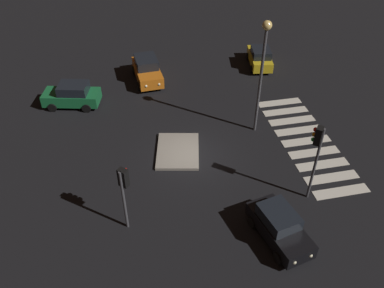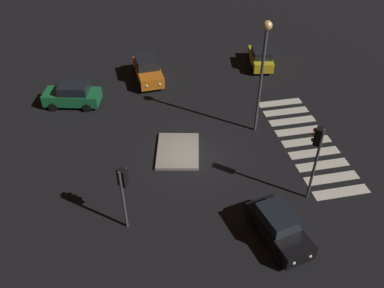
{
  "view_description": "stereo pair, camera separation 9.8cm",
  "coord_description": "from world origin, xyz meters",
  "views": [
    {
      "loc": [
        -18.22,
        3.83,
        15.98
      ],
      "look_at": [
        0.0,
        0.0,
        1.0
      ],
      "focal_mm": 37.7,
      "sensor_mm": 36.0,
      "label": 1
    },
    {
      "loc": [
        -18.24,
        3.74,
        15.98
      ],
      "look_at": [
        0.0,
        0.0,
        1.0
      ],
      "focal_mm": 37.7,
      "sensor_mm": 36.0,
      "label": 2
    }
  ],
  "objects": [
    {
      "name": "car_yellow",
      "position": [
        10.25,
        -7.87,
        0.79
      ],
      "size": [
        3.88,
        2.21,
        1.62
      ],
      "rotation": [
        0.0,
        0.0,
        -0.17
      ],
      "color": "gold",
      "rests_on": "ground"
    },
    {
      "name": "crosswalk_near",
      "position": [
        0.0,
        -7.45,
        0.01
      ],
      "size": [
        9.9,
        3.2,
        0.02
      ],
      "color": "silver",
      "rests_on": "ground"
    },
    {
      "name": "street_lamp",
      "position": [
        1.86,
        -4.63,
        5.1
      ],
      "size": [
        0.56,
        0.56,
        7.45
      ],
      "color": "#47474C",
      "rests_on": "ground"
    },
    {
      "name": "ground_plane",
      "position": [
        0.0,
        0.0,
        0.0
      ],
      "size": [
        80.0,
        80.0,
        0.0
      ],
      "primitive_type": "plane",
      "color": "black"
    },
    {
      "name": "traffic_light_west",
      "position": [
        -4.49,
        4.18,
        2.81
      ],
      "size": [
        0.53,
        0.54,
        3.71
      ],
      "rotation": [
        0.0,
        0.0,
        -0.75
      ],
      "color": "#47474C",
      "rests_on": "ground"
    },
    {
      "name": "traffic_island",
      "position": [
        0.62,
        0.76,
        0.09
      ],
      "size": [
        3.86,
        3.21,
        0.18
      ],
      "color": "gray",
      "rests_on": "ground"
    },
    {
      "name": "car_green",
      "position": [
        7.33,
        7.12,
        0.84
      ],
      "size": [
        2.57,
        4.18,
        1.72
      ],
      "rotation": [
        0.0,
        0.0,
        1.33
      ],
      "color": "#196B38",
      "rests_on": "ground"
    },
    {
      "name": "car_orange",
      "position": [
        9.85,
        1.49,
        0.9
      ],
      "size": [
        4.28,
        2.18,
        1.82
      ],
      "rotation": [
        0.0,
        0.0,
        3.2
      ],
      "color": "orange",
      "rests_on": "ground"
    },
    {
      "name": "traffic_light_south",
      "position": [
        -4.46,
        -5.34,
        3.48
      ],
      "size": [
        0.54,
        0.53,
        4.6
      ],
      "rotation": [
        0.0,
        0.0,
        0.88
      ],
      "color": "#47474C",
      "rests_on": "ground"
    },
    {
      "name": "car_black",
      "position": [
        -6.79,
        -2.85,
        0.81
      ],
      "size": [
        3.99,
        2.37,
        1.65
      ],
      "rotation": [
        0.0,
        0.0,
        3.36
      ],
      "color": "black",
      "rests_on": "ground"
    }
  ]
}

